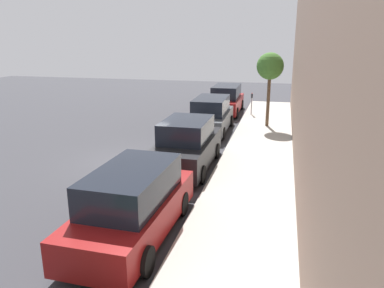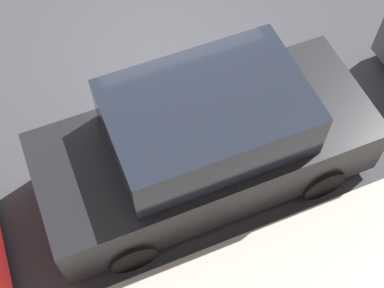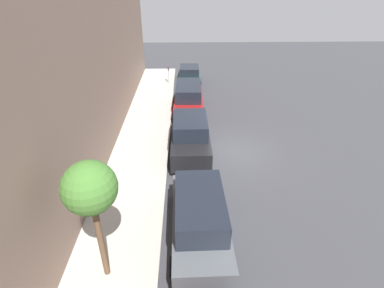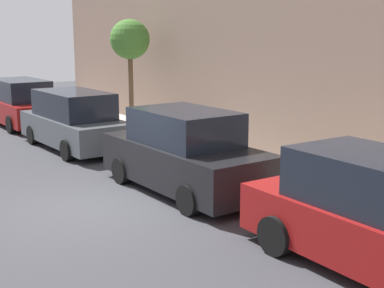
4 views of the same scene
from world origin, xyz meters
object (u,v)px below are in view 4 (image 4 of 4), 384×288
object	(u,v)px
parked_minivan_fourth	(74,121)
street_tree	(130,41)
parked_minivan_fifth	(21,103)
parking_meter_far	(70,100)
parked_suv_third	(185,154)

from	to	relation	value
parked_minivan_fourth	street_tree	world-z (taller)	street_tree
parked_minivan_fifth	parked_minivan_fourth	bearing A→B (deg)	-90.16
parked_minivan_fifth	street_tree	bearing A→B (deg)	-53.02
parked_minivan_fourth	parking_meter_far	xyz separation A→B (m)	(1.82, 4.64, 0.10)
parked_suv_third	parked_minivan_fourth	xyz separation A→B (m)	(-0.20, 6.12, -0.01)
parked_suv_third	parked_minivan_fourth	world-z (taller)	parked_suv_third
parked_suv_third	parking_meter_far	size ratio (longest dim) A/B	3.38
parked_minivan_fifth	parking_meter_far	xyz separation A→B (m)	(1.81, -0.85, 0.10)
parked_minivan_fourth	parked_minivan_fifth	world-z (taller)	same
parked_suv_third	parking_meter_far	world-z (taller)	parked_suv_third
parking_meter_far	street_tree	size ratio (longest dim) A/B	0.34
parked_minivan_fourth	parked_suv_third	bearing A→B (deg)	-88.15
parked_suv_third	parked_minivan_fifth	distance (m)	11.61
parked_minivan_fourth	parked_minivan_fifth	xyz separation A→B (m)	(0.02, 5.49, -0.00)
parked_suv_third	parking_meter_far	distance (m)	10.88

